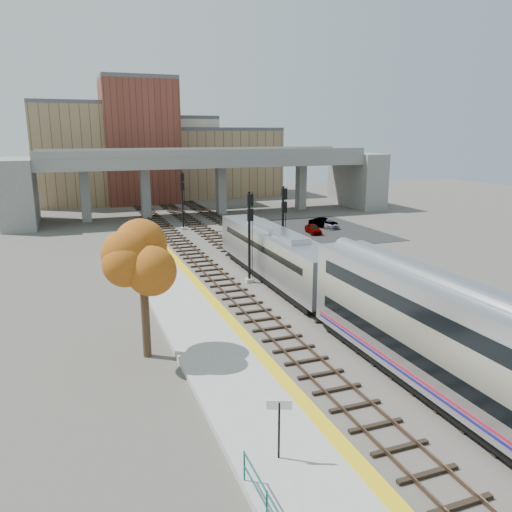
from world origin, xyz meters
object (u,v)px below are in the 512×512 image
object	(u,v)px
coach	(502,369)
car_b	(323,223)
signal_mast_mid	(283,228)
car_a	(313,229)
tree	(142,262)
signal_mast_far	(183,202)
locomotive	(275,253)
car_c	(327,224)
signal_mast_near	(250,238)

from	to	relation	value
coach	car_b	size ratio (longest dim) A/B	6.82
signal_mast_mid	car_a	size ratio (longest dim) A/B	2.19
car_a	tree	bearing A→B (deg)	-122.74
car_b	signal_mast_mid	bearing A→B (deg)	-161.46
car_a	coach	bearing A→B (deg)	-98.22
signal_mast_far	car_a	world-z (taller)	signal_mast_far
signal_mast_far	car_a	distance (m)	16.21
locomotive	car_b	world-z (taller)	locomotive
signal_mast_far	car_a	size ratio (longest dim) A/B	2.13
coach	car_c	bearing A→B (deg)	70.12
locomotive	tree	size ratio (longest dim) A/B	2.71
car_a	car_c	bearing A→B (deg)	46.87
signal_mast_near	car_a	xyz separation A→B (m)	(13.82, 16.02, -3.03)
signal_mast_mid	tree	size ratio (longest dim) A/B	1.03
tree	coach	bearing A→B (deg)	-45.41
signal_mast_mid	signal_mast_far	xyz separation A→B (m)	(-4.10, 21.15, -0.15)
signal_mast_mid	signal_mast_far	bearing A→B (deg)	100.97
signal_mast_far	tree	world-z (taller)	same
signal_mast_mid	car_a	world-z (taller)	signal_mast_mid
signal_mast_far	tree	distance (m)	36.15
coach	signal_mast_near	bearing A→B (deg)	95.26
car_c	signal_mast_mid	bearing A→B (deg)	-141.10
coach	tree	size ratio (longest dim) A/B	3.56
locomotive	coach	xyz separation A→B (m)	(-0.00, -22.61, 0.52)
signal_mast_near	signal_mast_far	bearing A→B (deg)	90.00
signal_mast_mid	locomotive	bearing A→B (deg)	-123.36
locomotive	signal_mast_near	distance (m)	2.51
signal_mast_near	car_b	distance (m)	25.44
coach	signal_mast_far	xyz separation A→B (m)	(-2.10, 46.79, 0.69)
signal_mast_near	tree	size ratio (longest dim) A/B	1.03
signal_mast_mid	signal_mast_far	world-z (taller)	signal_mast_mid
coach	car_a	world-z (taller)	coach
tree	car_c	distance (m)	40.04
coach	car_b	bearing A→B (deg)	70.69
coach	car_b	xyz separation A→B (m)	(14.63, 41.74, -2.15)
locomotive	signal_mast_far	size ratio (longest dim) A/B	2.71
signal_mast_far	car_c	xyz separation A→B (m)	(17.07, -5.40, -2.91)
locomotive	car_c	size ratio (longest dim) A/B	5.20
signal_mast_near	tree	xyz separation A→B (m)	(-9.75, -10.79, 1.58)
coach	tree	distance (m)	17.05
coach	tree	world-z (taller)	tree
tree	car_c	size ratio (longest dim) A/B	1.92
signal_mast_near	car_a	distance (m)	21.37
signal_mast_mid	car_a	xyz separation A→B (m)	(9.72, 13.19, -3.03)
locomotive	car_a	world-z (taller)	locomotive
locomotive	signal_mast_near	xyz separation A→B (m)	(-2.10, 0.21, 1.36)
signal_mast_far	signal_mast_mid	bearing A→B (deg)	-79.03
signal_mast_far	coach	bearing A→B (deg)	-87.43
locomotive	coach	size ratio (longest dim) A/B	0.76
tree	car_c	bearing A→B (deg)	47.60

